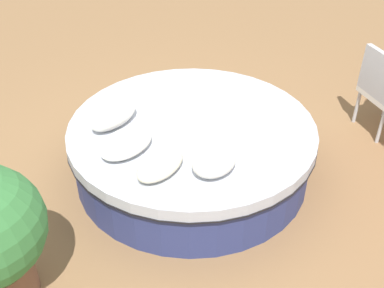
{
  "coord_description": "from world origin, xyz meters",
  "views": [
    {
      "loc": [
        -3.03,
        -2.12,
        3.01
      ],
      "look_at": [
        0.0,
        0.0,
        0.34
      ],
      "focal_mm": 43.31,
      "sensor_mm": 36.0,
      "label": 1
    }
  ],
  "objects_px": {
    "throw_pillow_3": "(214,160)",
    "throw_pillow_1": "(126,143)",
    "throw_pillow_2": "(160,165)",
    "throw_pillow_0": "(113,115)",
    "round_bed": "(192,148)",
    "patio_chair": "(384,87)"
  },
  "relations": [
    {
      "from": "round_bed",
      "to": "throw_pillow_1",
      "type": "xyz_separation_m",
      "value": [
        -0.66,
        0.25,
        0.35
      ]
    },
    {
      "from": "throw_pillow_0",
      "to": "throw_pillow_1",
      "type": "height_order",
      "value": "throw_pillow_0"
    },
    {
      "from": "throw_pillow_2",
      "to": "throw_pillow_0",
      "type": "bearing_deg",
      "value": 68.7
    },
    {
      "from": "throw_pillow_1",
      "to": "throw_pillow_3",
      "type": "height_order",
      "value": "throw_pillow_3"
    },
    {
      "from": "throw_pillow_0",
      "to": "throw_pillow_3",
      "type": "distance_m",
      "value": 1.16
    },
    {
      "from": "throw_pillow_0",
      "to": "throw_pillow_2",
      "type": "relative_size",
      "value": 1.1
    },
    {
      "from": "throw_pillow_0",
      "to": "patio_chair",
      "type": "relative_size",
      "value": 0.56
    },
    {
      "from": "throw_pillow_2",
      "to": "throw_pillow_3",
      "type": "distance_m",
      "value": 0.45
    },
    {
      "from": "throw_pillow_2",
      "to": "throw_pillow_3",
      "type": "height_order",
      "value": "throw_pillow_3"
    },
    {
      "from": "throw_pillow_2",
      "to": "throw_pillow_1",
      "type": "bearing_deg",
      "value": 80.36
    },
    {
      "from": "round_bed",
      "to": "throw_pillow_1",
      "type": "relative_size",
      "value": 4.32
    },
    {
      "from": "round_bed",
      "to": "throw_pillow_0",
      "type": "bearing_deg",
      "value": 123.8
    },
    {
      "from": "throw_pillow_0",
      "to": "throw_pillow_2",
      "type": "height_order",
      "value": "throw_pillow_0"
    },
    {
      "from": "throw_pillow_2",
      "to": "round_bed",
      "type": "bearing_deg",
      "value": 14.59
    },
    {
      "from": "round_bed",
      "to": "throw_pillow_0",
      "type": "height_order",
      "value": "throw_pillow_0"
    },
    {
      "from": "throw_pillow_0",
      "to": "patio_chair",
      "type": "xyz_separation_m",
      "value": [
        2.23,
        -1.91,
        -0.11
      ]
    },
    {
      "from": "throw_pillow_0",
      "to": "throw_pillow_2",
      "type": "bearing_deg",
      "value": -111.3
    },
    {
      "from": "throw_pillow_1",
      "to": "throw_pillow_3",
      "type": "bearing_deg",
      "value": -75.81
    },
    {
      "from": "throw_pillow_3",
      "to": "throw_pillow_1",
      "type": "bearing_deg",
      "value": 104.19
    },
    {
      "from": "round_bed",
      "to": "patio_chair",
      "type": "relative_size",
      "value": 2.44
    },
    {
      "from": "throw_pillow_3",
      "to": "patio_chair",
      "type": "relative_size",
      "value": 0.45
    },
    {
      "from": "round_bed",
      "to": "patio_chair",
      "type": "distance_m",
      "value": 2.24
    }
  ]
}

